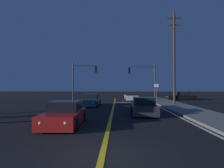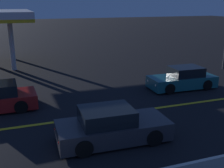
{
  "view_description": "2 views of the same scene",
  "coord_description": "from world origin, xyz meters",
  "px_view_note": "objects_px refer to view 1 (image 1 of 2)",
  "views": [
    {
      "loc": [
        0.49,
        -6.1,
        2.16
      ],
      "look_at": [
        -0.27,
        18.79,
        2.48
      ],
      "focal_mm": 31.55,
      "sensor_mm": 36.0,
      "label": 1
    },
    {
      "loc": [
        11.7,
        5.9,
        5.16
      ],
      "look_at": [
        -1.68,
        10.7,
        0.98
      ],
      "focal_mm": 45.06,
      "sensor_mm": 36.0,
      "label": 2
    }
  ],
  "objects_px": {
    "car_parked_curb_white": "(131,96)",
    "street_sign_corner": "(156,90)",
    "car_mid_block_charcoal": "(143,107)",
    "traffic_signal_near_right": "(145,76)",
    "utility_pole_right": "(174,57)",
    "car_lead_oncoming_red": "(65,115)",
    "car_far_approaching_black": "(181,96)",
    "car_following_oncoming_teal": "(91,101)",
    "traffic_signal_far_left": "(82,76)"
  },
  "relations": [
    {
      "from": "car_lead_oncoming_red",
      "to": "traffic_signal_near_right",
      "type": "height_order",
      "value": "traffic_signal_near_right"
    },
    {
      "from": "car_following_oncoming_teal",
      "to": "traffic_signal_near_right",
      "type": "relative_size",
      "value": 0.76
    },
    {
      "from": "car_mid_block_charcoal",
      "to": "car_far_approaching_black",
      "type": "distance_m",
      "value": 18.44
    },
    {
      "from": "car_lead_oncoming_red",
      "to": "street_sign_corner",
      "type": "distance_m",
      "value": 17.53
    },
    {
      "from": "street_sign_corner",
      "to": "car_mid_block_charcoal",
      "type": "bearing_deg",
      "value": -105.87
    },
    {
      "from": "car_parked_curb_white",
      "to": "car_lead_oncoming_red",
      "type": "relative_size",
      "value": 1.1
    },
    {
      "from": "car_following_oncoming_teal",
      "to": "traffic_signal_near_right",
      "type": "xyz_separation_m",
      "value": [
        6.97,
        7.45,
        3.1
      ]
    },
    {
      "from": "car_parked_curb_white",
      "to": "street_sign_corner",
      "type": "distance_m",
      "value": 5.96
    },
    {
      "from": "car_parked_curb_white",
      "to": "car_lead_oncoming_red",
      "type": "xyz_separation_m",
      "value": [
        -5.02,
        -20.51,
        -0.0
      ]
    },
    {
      "from": "car_following_oncoming_teal",
      "to": "car_mid_block_charcoal",
      "type": "bearing_deg",
      "value": 129.37
    },
    {
      "from": "car_lead_oncoming_red",
      "to": "utility_pole_right",
      "type": "relative_size",
      "value": 0.4
    },
    {
      "from": "traffic_signal_near_right",
      "to": "utility_pole_right",
      "type": "bearing_deg",
      "value": 112.15
    },
    {
      "from": "car_following_oncoming_teal",
      "to": "car_far_approaching_black",
      "type": "bearing_deg",
      "value": -140.81
    },
    {
      "from": "car_far_approaching_black",
      "to": "car_mid_block_charcoal",
      "type": "bearing_deg",
      "value": 153.38
    },
    {
      "from": "car_following_oncoming_teal",
      "to": "traffic_signal_near_right",
      "type": "distance_m",
      "value": 10.67
    },
    {
      "from": "street_sign_corner",
      "to": "traffic_signal_far_left",
      "type": "bearing_deg",
      "value": 172.23
    },
    {
      "from": "car_far_approaching_black",
      "to": "traffic_signal_near_right",
      "type": "bearing_deg",
      "value": 112.9
    },
    {
      "from": "traffic_signal_far_left",
      "to": "utility_pole_right",
      "type": "relative_size",
      "value": 0.52
    },
    {
      "from": "car_lead_oncoming_red",
      "to": "car_far_approaching_black",
      "type": "bearing_deg",
      "value": -123.52
    },
    {
      "from": "car_mid_block_charcoal",
      "to": "car_far_approaching_black",
      "type": "bearing_deg",
      "value": 65.69
    },
    {
      "from": "car_lead_oncoming_red",
      "to": "traffic_signal_far_left",
      "type": "bearing_deg",
      "value": -84.16
    },
    {
      "from": "car_lead_oncoming_red",
      "to": "car_following_oncoming_teal",
      "type": "bearing_deg",
      "value": -91.31
    },
    {
      "from": "car_parked_curb_white",
      "to": "traffic_signal_far_left",
      "type": "height_order",
      "value": "traffic_signal_far_left"
    },
    {
      "from": "traffic_signal_near_right",
      "to": "car_mid_block_charcoal",
      "type": "bearing_deg",
      "value": 81.77
    },
    {
      "from": "car_following_oncoming_teal",
      "to": "utility_pole_right",
      "type": "xyz_separation_m",
      "value": [
        9.52,
        1.21,
        5.0
      ]
    },
    {
      "from": "car_parked_curb_white",
      "to": "traffic_signal_far_left",
      "type": "relative_size",
      "value": 0.86
    },
    {
      "from": "car_mid_block_charcoal",
      "to": "street_sign_corner",
      "type": "bearing_deg",
      "value": 76.17
    },
    {
      "from": "car_far_approaching_black",
      "to": "traffic_signal_near_right",
      "type": "distance_m",
      "value": 7.4
    },
    {
      "from": "car_following_oncoming_teal",
      "to": "traffic_signal_far_left",
      "type": "relative_size",
      "value": 0.75
    },
    {
      "from": "car_lead_oncoming_red",
      "to": "traffic_signal_far_left",
      "type": "xyz_separation_m",
      "value": [
        -2.17,
        16.92,
        3.1
      ]
    },
    {
      "from": "car_mid_block_charcoal",
      "to": "car_lead_oncoming_red",
      "type": "relative_size",
      "value": 1.01
    },
    {
      "from": "car_parked_curb_white",
      "to": "car_mid_block_charcoal",
      "type": "distance_m",
      "value": 16.07
    },
    {
      "from": "car_parked_curb_white",
      "to": "car_mid_block_charcoal",
      "type": "height_order",
      "value": "same"
    },
    {
      "from": "utility_pole_right",
      "to": "car_mid_block_charcoal",
      "type": "bearing_deg",
      "value": -120.8
    },
    {
      "from": "car_far_approaching_black",
      "to": "street_sign_corner",
      "type": "height_order",
      "value": "street_sign_corner"
    },
    {
      "from": "car_parked_curb_white",
      "to": "street_sign_corner",
      "type": "height_order",
      "value": "street_sign_corner"
    },
    {
      "from": "traffic_signal_near_right",
      "to": "car_lead_oncoming_red",
      "type": "bearing_deg",
      "value": 69.24
    },
    {
      "from": "car_mid_block_charcoal",
      "to": "traffic_signal_near_right",
      "type": "relative_size",
      "value": 0.8
    },
    {
      "from": "car_mid_block_charcoal",
      "to": "car_lead_oncoming_red",
      "type": "xyz_separation_m",
      "value": [
        -4.94,
        -4.44,
        0.0
      ]
    },
    {
      "from": "traffic_signal_far_left",
      "to": "traffic_signal_near_right",
      "type": "bearing_deg",
      "value": 8.73
    },
    {
      "from": "traffic_signal_near_right",
      "to": "utility_pole_right",
      "type": "distance_m",
      "value": 7.01
    },
    {
      "from": "traffic_signal_near_right",
      "to": "utility_pole_right",
      "type": "relative_size",
      "value": 0.51
    },
    {
      "from": "car_parked_curb_white",
      "to": "utility_pole_right",
      "type": "relative_size",
      "value": 0.44
    },
    {
      "from": "car_lead_oncoming_red",
      "to": "traffic_signal_far_left",
      "type": "relative_size",
      "value": 0.78
    },
    {
      "from": "street_sign_corner",
      "to": "utility_pole_right",
      "type": "bearing_deg",
      "value": -67.89
    },
    {
      "from": "car_mid_block_charcoal",
      "to": "car_following_oncoming_teal",
      "type": "relative_size",
      "value": 1.04
    },
    {
      "from": "utility_pole_right",
      "to": "street_sign_corner",
      "type": "height_order",
      "value": "utility_pole_right"
    },
    {
      "from": "car_mid_block_charcoal",
      "to": "utility_pole_right",
      "type": "height_order",
      "value": "utility_pole_right"
    },
    {
      "from": "car_mid_block_charcoal",
      "to": "traffic_signal_far_left",
      "type": "xyz_separation_m",
      "value": [
        -7.11,
        12.48,
        3.1
      ]
    },
    {
      "from": "car_parked_curb_white",
      "to": "car_following_oncoming_teal",
      "type": "height_order",
      "value": "same"
    }
  ]
}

